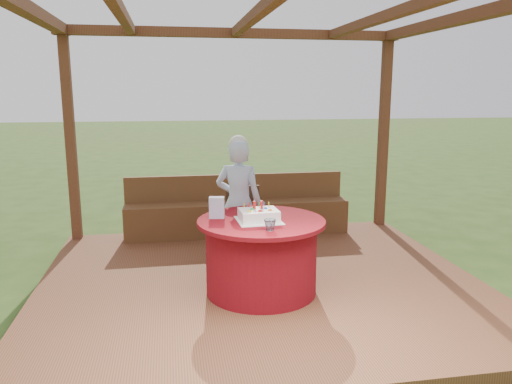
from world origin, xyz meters
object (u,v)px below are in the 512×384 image
(bench, at_px, (237,215))
(table, at_px, (261,255))
(birthday_cake, at_px, (259,215))
(gift_bag, at_px, (217,207))
(elderly_woman, at_px, (239,201))
(drinking_glass, at_px, (270,225))
(chair, at_px, (243,220))

(bench, xyz_separation_m, table, (-0.05, -2.03, 0.10))
(birthday_cake, relative_size, gift_bag, 2.08)
(elderly_woman, relative_size, birthday_cake, 3.42)
(bench, bearing_deg, drinking_glass, -90.96)
(bench, relative_size, elderly_woman, 2.06)
(table, bearing_deg, chair, 91.04)
(bench, bearing_deg, table, -91.33)
(chair, relative_size, birthday_cake, 1.97)
(birthday_cake, relative_size, drinking_glass, 4.00)
(chair, bearing_deg, drinking_glass, -88.97)
(bench, relative_size, table, 2.46)
(table, bearing_deg, gift_bag, 160.69)
(table, xyz_separation_m, elderly_woman, (-0.10, 0.85, 0.36))
(chair, height_order, gift_bag, gift_bag)
(bench, xyz_separation_m, gift_bag, (-0.46, -1.88, 0.56))
(chair, distance_m, drinking_glass, 1.47)
(bench, bearing_deg, gift_bag, -103.59)
(bench, distance_m, chair, 0.99)
(elderly_woman, xyz_separation_m, birthday_cake, (0.07, -0.89, 0.05))
(table, height_order, birthday_cake, birthday_cake)
(birthday_cake, distance_m, gift_bag, 0.42)
(chair, bearing_deg, bench, 86.11)
(drinking_glass, bearing_deg, birthday_cake, 96.37)
(birthday_cake, distance_m, drinking_glass, 0.34)
(bench, relative_size, drinking_glass, 28.19)
(elderly_woman, bearing_deg, drinking_glass, -85.13)
(birthday_cake, bearing_deg, gift_bag, 154.29)
(table, height_order, elderly_woman, elderly_woman)
(chair, xyz_separation_m, drinking_glass, (0.03, -1.44, 0.32))
(chair, distance_m, gift_bag, 1.06)
(bench, xyz_separation_m, birthday_cake, (-0.08, -2.07, 0.52))
(table, xyz_separation_m, birthday_cake, (-0.03, -0.04, 0.41))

